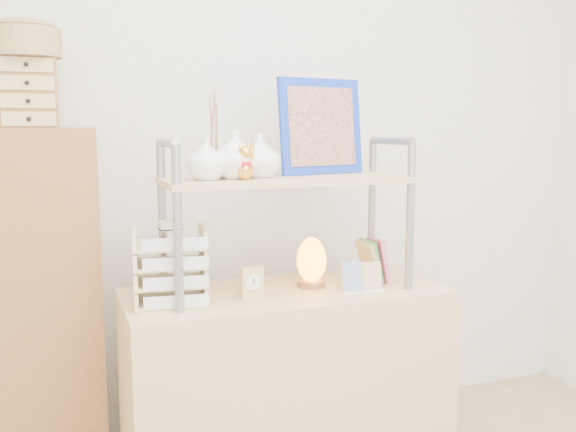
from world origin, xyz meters
The scene contains 9 objects.
desk centered at (0.00, 1.20, 0.38)m, with size 1.20×0.50×0.75m, color tan.
cabinet centered at (-0.87, 1.57, 0.68)m, with size 0.45×0.24×1.35m, color brown.
hutch centered at (-0.06, 1.21, 1.20)m, with size 0.90×0.34×0.79m.
letter_tray centered at (-0.43, 1.18, 0.86)m, with size 0.26×0.25×0.29m.
salt_lamp centered at (0.11, 1.22, 0.85)m, with size 0.13×0.12×0.19m.
desk_clock centered at (-0.15, 1.14, 0.81)m, with size 0.08×0.04×0.11m.
postcard_stand centered at (0.25, 1.09, 0.78)m, with size 0.16×0.06×0.11m.
drawer_chest centered at (-0.87, 1.55, 1.48)m, with size 0.20×0.16×0.25m.
woven_basket centered at (-0.87, 1.55, 1.65)m, with size 0.25×0.25×0.10m, color olive.
Camera 1 is at (-0.81, -0.98, 1.36)m, focal length 40.00 mm.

